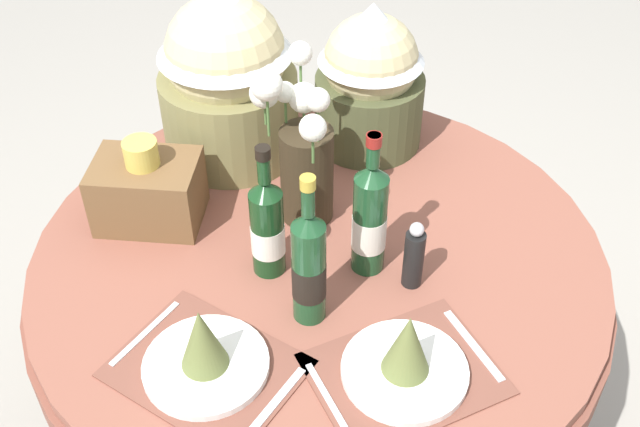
{
  "coord_description": "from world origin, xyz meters",
  "views": [
    {
      "loc": [
        0.12,
        -1.23,
        1.9
      ],
      "look_at": [
        0.0,
        0.03,
        0.81
      ],
      "focal_mm": 43.16,
      "sensor_mm": 36.0,
      "label": 1
    }
  ],
  "objects_px": {
    "wine_bottle_centre": "(370,219)",
    "gift_tub_back_centre": "(370,72)",
    "pepper_mill": "(414,257)",
    "dining_table": "(319,288)",
    "wine_bottle_left": "(310,267)",
    "wine_bottle_right": "(267,226)",
    "gift_tub_back_left": "(226,67)",
    "flower_vase": "(302,152)",
    "place_setting_left": "(204,353)",
    "woven_basket_side_left": "(148,190)",
    "place_setting_right": "(406,359)"
  },
  "relations": [
    {
      "from": "wine_bottle_left",
      "to": "place_setting_left",
      "type": "bearing_deg",
      "value": -139.1
    },
    {
      "from": "wine_bottle_right",
      "to": "gift_tub_back_centre",
      "type": "height_order",
      "value": "gift_tub_back_centre"
    },
    {
      "from": "gift_tub_back_centre",
      "to": "woven_basket_side_left",
      "type": "xyz_separation_m",
      "value": [
        -0.48,
        -0.36,
        -0.12
      ]
    },
    {
      "from": "wine_bottle_right",
      "to": "pepper_mill",
      "type": "relative_size",
      "value": 1.93
    },
    {
      "from": "dining_table",
      "to": "wine_bottle_left",
      "type": "xyz_separation_m",
      "value": [
        0.0,
        -0.19,
        0.26
      ]
    },
    {
      "from": "place_setting_right",
      "to": "pepper_mill",
      "type": "xyz_separation_m",
      "value": [
        0.01,
        0.24,
        0.03
      ]
    },
    {
      "from": "place_setting_left",
      "to": "gift_tub_back_left",
      "type": "relative_size",
      "value": 0.91
    },
    {
      "from": "pepper_mill",
      "to": "gift_tub_back_left",
      "type": "relative_size",
      "value": 0.36
    },
    {
      "from": "dining_table",
      "to": "flower_vase",
      "type": "height_order",
      "value": "flower_vase"
    },
    {
      "from": "place_setting_right",
      "to": "woven_basket_side_left",
      "type": "height_order",
      "value": "woven_basket_side_left"
    },
    {
      "from": "dining_table",
      "to": "wine_bottle_left",
      "type": "bearing_deg",
      "value": -89.11
    },
    {
      "from": "gift_tub_back_centre",
      "to": "wine_bottle_right",
      "type": "bearing_deg",
      "value": -110.45
    },
    {
      "from": "wine_bottle_right",
      "to": "pepper_mill",
      "type": "distance_m",
      "value": 0.31
    },
    {
      "from": "dining_table",
      "to": "pepper_mill",
      "type": "xyz_separation_m",
      "value": [
        0.2,
        -0.08,
        0.2
      ]
    },
    {
      "from": "pepper_mill",
      "to": "wine_bottle_centre",
      "type": "bearing_deg",
      "value": 155.69
    },
    {
      "from": "wine_bottle_right",
      "to": "woven_basket_side_left",
      "type": "xyz_separation_m",
      "value": [
        -0.29,
        0.14,
        -0.04
      ]
    },
    {
      "from": "dining_table",
      "to": "woven_basket_side_left",
      "type": "relative_size",
      "value": 5.53
    },
    {
      "from": "dining_table",
      "to": "gift_tub_back_left",
      "type": "xyz_separation_m",
      "value": [
        -0.26,
        0.36,
        0.36
      ]
    },
    {
      "from": "woven_basket_side_left",
      "to": "dining_table",
      "type": "bearing_deg",
      "value": -10.38
    },
    {
      "from": "wine_bottle_right",
      "to": "wine_bottle_left",
      "type": "bearing_deg",
      "value": -50.15
    },
    {
      "from": "flower_vase",
      "to": "wine_bottle_left",
      "type": "height_order",
      "value": "flower_vase"
    },
    {
      "from": "place_setting_left",
      "to": "place_setting_right",
      "type": "distance_m",
      "value": 0.37
    },
    {
      "from": "wine_bottle_left",
      "to": "wine_bottle_centre",
      "type": "height_order",
      "value": "wine_bottle_left"
    },
    {
      "from": "woven_basket_side_left",
      "to": "wine_bottle_left",
      "type": "bearing_deg",
      "value": -33.27
    },
    {
      "from": "dining_table",
      "to": "wine_bottle_right",
      "type": "bearing_deg",
      "value": -146.84
    },
    {
      "from": "gift_tub_back_centre",
      "to": "flower_vase",
      "type": "bearing_deg",
      "value": -113.25
    },
    {
      "from": "wine_bottle_centre",
      "to": "gift_tub_back_centre",
      "type": "relative_size",
      "value": 0.89
    },
    {
      "from": "dining_table",
      "to": "gift_tub_back_left",
      "type": "distance_m",
      "value": 0.57
    },
    {
      "from": "place_setting_right",
      "to": "gift_tub_back_centre",
      "type": "distance_m",
      "value": 0.78
    },
    {
      "from": "flower_vase",
      "to": "pepper_mill",
      "type": "height_order",
      "value": "flower_vase"
    },
    {
      "from": "place_setting_left",
      "to": "wine_bottle_left",
      "type": "distance_m",
      "value": 0.26
    },
    {
      "from": "wine_bottle_centre",
      "to": "woven_basket_side_left",
      "type": "distance_m",
      "value": 0.52
    },
    {
      "from": "flower_vase",
      "to": "gift_tub_back_left",
      "type": "relative_size",
      "value": 0.88
    },
    {
      "from": "place_setting_left",
      "to": "gift_tub_back_centre",
      "type": "relative_size",
      "value": 1.09
    },
    {
      "from": "wine_bottle_left",
      "to": "wine_bottle_right",
      "type": "relative_size",
      "value": 1.1
    },
    {
      "from": "woven_basket_side_left",
      "to": "pepper_mill",
      "type": "bearing_deg",
      "value": -14.25
    },
    {
      "from": "pepper_mill",
      "to": "woven_basket_side_left",
      "type": "height_order",
      "value": "woven_basket_side_left"
    },
    {
      "from": "place_setting_right",
      "to": "wine_bottle_centre",
      "type": "xyz_separation_m",
      "value": [
        -0.08,
        0.29,
        0.09
      ]
    },
    {
      "from": "gift_tub_back_left",
      "to": "dining_table",
      "type": "bearing_deg",
      "value": -54.31
    },
    {
      "from": "place_setting_left",
      "to": "woven_basket_side_left",
      "type": "bearing_deg",
      "value": 117.22
    },
    {
      "from": "dining_table",
      "to": "flower_vase",
      "type": "relative_size",
      "value": 3.19
    },
    {
      "from": "dining_table",
      "to": "wine_bottle_right",
      "type": "xyz_separation_m",
      "value": [
        -0.1,
        -0.07,
        0.24
      ]
    },
    {
      "from": "place_setting_right",
      "to": "pepper_mill",
      "type": "height_order",
      "value": "pepper_mill"
    },
    {
      "from": "wine_bottle_left",
      "to": "gift_tub_back_left",
      "type": "height_order",
      "value": "gift_tub_back_left"
    },
    {
      "from": "wine_bottle_left",
      "to": "wine_bottle_right",
      "type": "xyz_separation_m",
      "value": [
        -0.1,
        0.12,
        -0.01
      ]
    },
    {
      "from": "place_setting_left",
      "to": "flower_vase",
      "type": "height_order",
      "value": "flower_vase"
    },
    {
      "from": "wine_bottle_right",
      "to": "place_setting_left",
      "type": "bearing_deg",
      "value": -105.75
    },
    {
      "from": "flower_vase",
      "to": "gift_tub_back_left",
      "type": "xyz_separation_m",
      "value": [
        -0.21,
        0.24,
        0.06
      ]
    },
    {
      "from": "place_setting_left",
      "to": "gift_tub_back_left",
      "type": "height_order",
      "value": "gift_tub_back_left"
    },
    {
      "from": "place_setting_left",
      "to": "wine_bottle_centre",
      "type": "relative_size",
      "value": 1.23
    }
  ]
}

